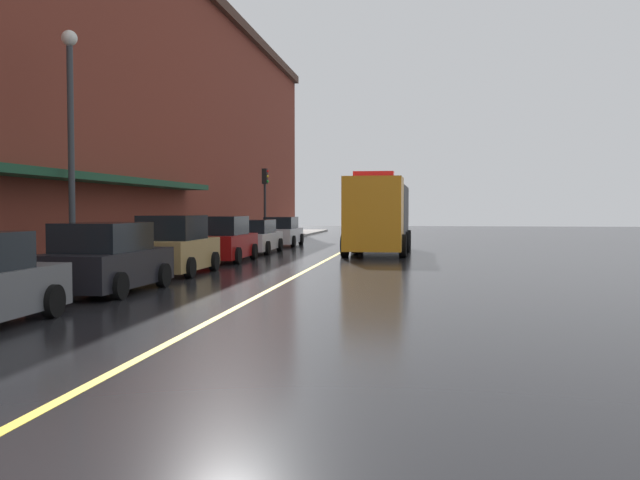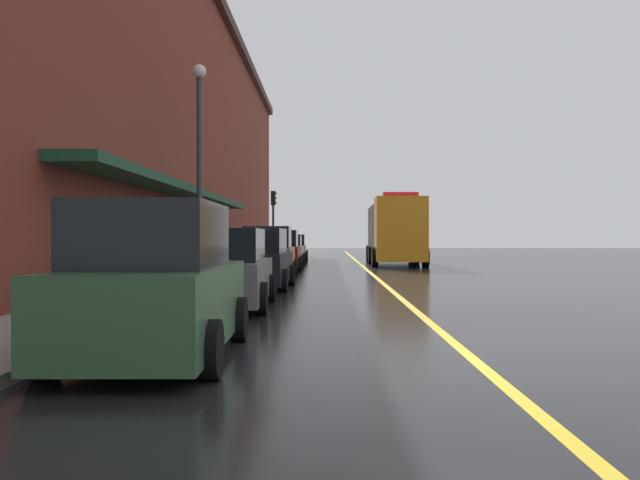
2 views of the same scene
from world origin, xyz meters
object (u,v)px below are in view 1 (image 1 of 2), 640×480
object	(u,v)px
utility_truck	(379,216)
traffic_light_near	(265,191)
parked_car_2	(106,260)
parked_car_3	(175,247)
street_lamp_left	(71,127)
parked_car_6	(282,232)
parked_car_5	(254,237)
parked_car_4	(223,240)
parking_meter_1	(78,247)

from	to	relation	value
utility_truck	traffic_light_near	size ratio (longest dim) A/B	2.08
parked_car_2	parked_car_3	xyz separation A→B (m)	(-0.05, 4.97, 0.06)
street_lamp_left	traffic_light_near	bearing A→B (deg)	88.23
parked_car_6	utility_truck	distance (m)	8.10
traffic_light_near	parked_car_5	bearing A→B (deg)	-80.71
parked_car_5	street_lamp_left	xyz separation A→B (m)	(-1.95, -13.62, 3.65)
parked_car_5	parked_car_4	bearing A→B (deg)	179.70
parking_meter_1	street_lamp_left	world-z (taller)	street_lamp_left
parking_meter_1	traffic_light_near	world-z (taller)	traffic_light_near
parked_car_6	utility_truck	size ratio (longest dim) A/B	0.52
parked_car_2	parked_car_6	bearing A→B (deg)	1.75
parked_car_2	parked_car_3	distance (m)	4.97
parked_car_3	parked_car_5	bearing A→B (deg)	-0.45
parked_car_6	traffic_light_near	xyz separation A→B (m)	(-1.28, 1.37, 2.38)
parked_car_5	street_lamp_left	world-z (taller)	street_lamp_left
parked_car_2	parked_car_6	distance (m)	22.28
street_lamp_left	parked_car_4	bearing A→B (deg)	76.52
utility_truck	parked_car_2	bearing A→B (deg)	-18.16
street_lamp_left	traffic_light_near	distance (m)	21.51
traffic_light_near	street_lamp_left	bearing A→B (deg)	-91.77
parked_car_6	parking_meter_1	distance (m)	20.95
utility_truck	traffic_light_near	bearing A→B (deg)	-133.28
parked_car_2	parked_car_6	xyz separation A→B (m)	(-0.10, 22.28, -0.04)
utility_truck	street_lamp_left	xyz separation A→B (m)	(-7.78, -14.58, 2.64)
parked_car_2	street_lamp_left	size ratio (longest dim) A/B	0.60
traffic_light_near	parking_meter_1	bearing A→B (deg)	-90.16
parked_car_2	parking_meter_1	xyz separation A→B (m)	(-1.44, 1.37, 0.24)
parked_car_6	traffic_light_near	distance (m)	3.03
parked_car_3	parked_car_4	world-z (taller)	parked_car_3
parked_car_3	parking_meter_1	size ratio (longest dim) A/B	3.12
utility_truck	street_lamp_left	bearing A→B (deg)	-27.34
street_lamp_left	parked_car_6	bearing A→B (deg)	84.49
parked_car_2	parking_meter_1	size ratio (longest dim) A/B	3.15
street_lamp_left	traffic_light_near	size ratio (longest dim) A/B	1.61
parked_car_2	parking_meter_1	bearing A→B (deg)	47.99
parked_car_3	street_lamp_left	xyz separation A→B (m)	(-1.99, -2.79, 3.53)
parked_car_2	parked_car_4	xyz separation A→B (m)	(-0.06, 10.43, 0.02)
utility_truck	parked_car_5	bearing A→B (deg)	-79.93
parked_car_3	parked_car_6	bearing A→B (deg)	-0.52
parked_car_2	utility_truck	bearing A→B (deg)	-17.43
utility_truck	parking_meter_1	bearing A→B (deg)	-24.26
traffic_light_near	parked_car_4	bearing A→B (deg)	-84.31
utility_truck	parking_meter_1	size ratio (longest dim) A/B	6.73
parked_car_2	parked_car_4	world-z (taller)	parked_car_4
parked_car_2	parking_meter_1	distance (m)	2.00
parked_car_2	utility_truck	xyz separation A→B (m)	(5.74, 16.76, 0.95)
parked_car_4	parking_meter_1	xyz separation A→B (m)	(-1.38, -9.06, 0.22)
parked_car_4	parked_car_6	bearing A→B (deg)	-0.37
utility_truck	street_lamp_left	distance (m)	16.73
parked_car_6	street_lamp_left	bearing A→B (deg)	173.22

